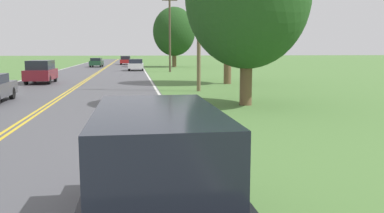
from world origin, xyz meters
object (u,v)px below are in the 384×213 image
(car_maroon_van_mid_near, at_px, (41,71))
(car_white_hatchback_mid_far, at_px, (136,64))
(car_black_suv_nearest, at_px, (157,173))
(car_dark_green_sedan_receding, at_px, (96,62))
(car_red_van_distant, at_px, (126,60))
(tree_left_verge, at_px, (228,0))
(tree_behind_sign, at_px, (174,32))

(car_maroon_van_mid_near, bearing_deg, car_white_hatchback_mid_far, -21.65)
(car_black_suv_nearest, bearing_deg, car_maroon_van_mid_near, -165.22)
(car_black_suv_nearest, relative_size, car_dark_green_sedan_receding, 1.11)
(car_red_van_distant, bearing_deg, car_maroon_van_mid_near, -6.60)
(tree_left_verge, xyz_separation_m, car_white_hatchback_mid_far, (-6.80, 21.85, -5.50))
(tree_left_verge, distance_m, tree_behind_sign, 32.55)
(tree_left_verge, bearing_deg, car_red_van_distant, 100.78)
(tree_behind_sign, xyz_separation_m, car_dark_green_sedan_receding, (-11.95, 1.25, -4.67))
(tree_left_verge, height_order, car_white_hatchback_mid_far, tree_left_verge)
(car_white_hatchback_mid_far, distance_m, car_red_van_distant, 22.43)
(car_maroon_van_mid_near, distance_m, car_red_van_distant, 42.11)
(car_black_suv_nearest, bearing_deg, car_white_hatchback_mid_far, 179.79)
(car_white_hatchback_mid_far, relative_size, car_dark_green_sedan_receding, 0.94)
(tree_left_verge, relative_size, car_black_suv_nearest, 2.08)
(tree_left_verge, xyz_separation_m, car_dark_green_sedan_receding, (-12.73, 33.78, -5.55))
(tree_left_verge, height_order, car_dark_green_sedan_receding, tree_left_verge)
(car_dark_green_sedan_receding, bearing_deg, car_white_hatchback_mid_far, -151.03)
(tree_left_verge, distance_m, car_black_suv_nearest, 26.91)
(car_black_suv_nearest, distance_m, car_white_hatchback_mid_far, 47.29)
(car_red_van_distant, bearing_deg, tree_left_verge, 12.29)
(car_white_hatchback_mid_far, bearing_deg, car_maroon_van_mid_near, -19.80)
(car_dark_green_sedan_receding, bearing_deg, car_maroon_van_mid_near, 179.56)
(tree_behind_sign, bearing_deg, car_white_hatchback_mid_far, -119.41)
(car_maroon_van_mid_near, bearing_deg, car_dark_green_sedan_receding, -3.27)
(car_red_van_distant, bearing_deg, car_dark_green_sedan_receding, -20.92)
(car_black_suv_nearest, distance_m, car_red_van_distant, 69.68)
(car_white_hatchback_mid_far, relative_size, car_red_van_distant, 0.84)
(tree_left_verge, height_order, car_red_van_distant, tree_left_verge)
(car_black_suv_nearest, bearing_deg, car_dark_green_sedan_receding, -174.45)
(car_maroon_van_mid_near, height_order, car_red_van_distant, car_maroon_van_mid_near)
(tree_left_verge, xyz_separation_m, car_maroon_van_mid_near, (-14.36, 2.54, -5.36))
(car_maroon_van_mid_near, relative_size, car_red_van_distant, 0.91)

